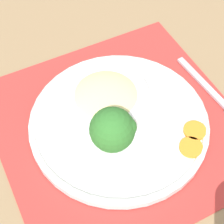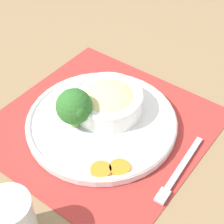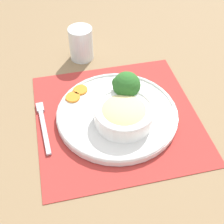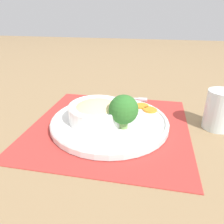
{
  "view_description": "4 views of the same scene",
  "coord_description": "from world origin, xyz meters",
  "views": [
    {
      "loc": [
        0.19,
        0.34,
        0.58
      ],
      "look_at": [
        0.01,
        -0.01,
        0.03
      ],
      "focal_mm": 60.0,
      "sensor_mm": 36.0,
      "label": 1
    },
    {
      "loc": [
        -0.36,
        0.44,
        0.59
      ],
      "look_at": [
        -0.02,
        -0.02,
        0.04
      ],
      "focal_mm": 60.0,
      "sensor_mm": 36.0,
      "label": 2
    },
    {
      "loc": [
        -0.14,
        -0.56,
        0.62
      ],
      "look_at": [
        -0.02,
        -0.01,
        0.04
      ],
      "focal_mm": 50.0,
      "sensor_mm": 36.0,
      "label": 3
    },
    {
      "loc": [
        0.53,
        0.11,
        0.3
      ],
      "look_at": [
        -0.0,
        0.01,
        0.04
      ],
      "focal_mm": 35.0,
      "sensor_mm": 36.0,
      "label": 4
    }
  ],
  "objects": [
    {
      "name": "ground_plane",
      "position": [
        0.0,
        0.0,
        0.0
      ],
      "size": [
        4.0,
        4.0,
        0.0
      ],
      "primitive_type": "plane",
      "color": "#8C704C"
    },
    {
      "name": "placemat",
      "position": [
        0.0,
        0.0,
        0.0
      ],
      "size": [
        0.44,
        0.44,
        0.0
      ],
      "color": "#B2332D",
      "rests_on": "ground_plane"
    },
    {
      "name": "plate",
      "position": [
        0.0,
        0.0,
        0.02
      ],
      "size": [
        0.33,
        0.33,
        0.02
      ],
      "color": "white",
      "rests_on": "placemat"
    },
    {
      "name": "bowl",
      "position": [
        0.01,
        -0.03,
        0.05
      ],
      "size": [
        0.16,
        0.16,
        0.06
      ],
      "color": "white",
      "rests_on": "plate"
    },
    {
      "name": "broccoli_floret",
      "position": [
        0.04,
        0.04,
        0.07
      ],
      "size": [
        0.08,
        0.08,
        0.09
      ],
      "color": "#759E51",
      "rests_on": "plate"
    },
    {
      "name": "carrot_slice_near",
      "position": [
        -0.08,
        0.11,
        0.02
      ],
      "size": [
        0.04,
        0.04,
        0.01
      ],
      "color": "orange",
      "rests_on": "plate"
    },
    {
      "name": "carrot_slice_middle",
      "position": [
        -0.11,
        0.08,
        0.02
      ],
      "size": [
        0.04,
        0.04,
        0.01
      ],
      "color": "orange",
      "rests_on": "plate"
    },
    {
      "name": "water_glass",
      "position": [
        -0.05,
        0.29,
        0.05
      ],
      "size": [
        0.08,
        0.08,
        0.11
      ],
      "color": "silver",
      "rests_on": "ground_plane"
    },
    {
      "name": "fork",
      "position": [
        -0.2,
        0.02,
        0.01
      ],
      "size": [
        0.03,
        0.18,
        0.01
      ],
      "rotation": [
        0.0,
        0.0,
        0.07
      ],
      "color": "#B7B7BC",
      "rests_on": "placemat"
    }
  ]
}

